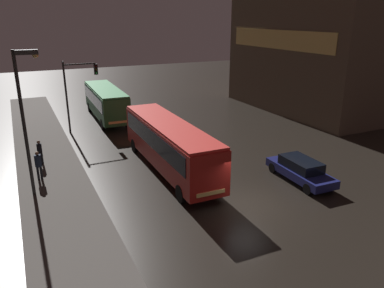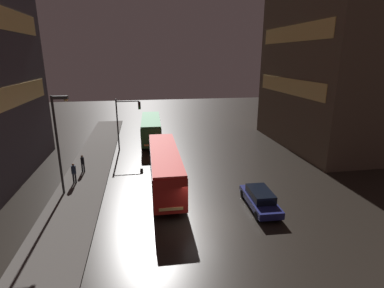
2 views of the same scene
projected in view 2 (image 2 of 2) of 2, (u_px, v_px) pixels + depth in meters
The scene contains 10 objects.
ground_plane at pixel (201, 221), 20.46m from camera, with size 120.00×120.00×0.00m, color black.
sidewalk_left at pixel (88, 174), 28.45m from camera, with size 4.00×48.00×0.15m.
building_right_block at pixel (330, 63), 35.27m from camera, with size 10.07×17.79×20.08m.
bus_near at pixel (165, 165), 25.26m from camera, with size 2.55×11.61×3.23m.
bus_far at pixel (151, 127), 39.07m from camera, with size 2.75×10.14×3.07m.
car_taxi at pixel (260, 199), 22.03m from camera, with size 1.95×4.87×1.40m.
pedestrian_near at pixel (83, 162), 28.46m from camera, with size 0.33×0.33×1.68m.
pedestrian_mid at pixel (74, 171), 25.88m from camera, with size 0.52×0.52×1.81m.
traffic_light_main at pixel (125, 116), 34.92m from camera, with size 2.85×0.35×6.10m.
street_lamp_sidewalk at pixel (59, 131), 22.84m from camera, with size 1.25×0.36×7.87m.
Camera 2 is at (-3.65, -17.78, 10.81)m, focal length 28.00 mm.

